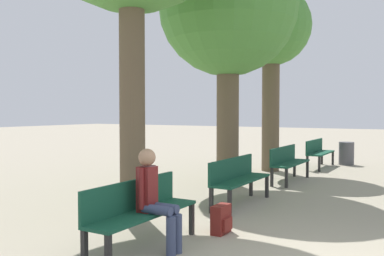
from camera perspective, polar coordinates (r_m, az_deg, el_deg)
The scene contains 9 objects.
bench_row_0 at distance 5.52m, azimuth -7.05°, elevation -10.46°, with size 0.43×1.83×0.86m.
bench_row_1 at distance 8.05m, azimuth 6.07°, elevation -6.41°, with size 0.43×1.83×0.86m.
bench_row_2 at distance 10.81m, azimuth 12.62°, elevation -4.23°, with size 0.43×1.83×0.86m.
bench_row_3 at distance 13.67m, azimuth 16.46°, elevation -2.92°, with size 0.43×1.83×0.86m.
tree_row_1 at distance 10.24m, azimuth 4.83°, elevation 15.51°, with size 3.21×3.21×5.75m.
tree_row_2 at distance 12.82m, azimuth 10.51°, elevation 12.52°, with size 2.29×2.29×5.34m.
person_seated at distance 5.37m, azimuth -4.99°, elevation -9.04°, with size 0.57×0.32×1.27m.
backpack at distance 6.21m, azimuth 3.94°, elevation -12.07°, with size 0.21×0.35×0.41m.
trash_bin at distance 14.72m, azimuth 19.89°, elevation -3.20°, with size 0.47×0.47×0.74m.
Camera 1 is at (1.02, -4.00, 1.74)m, focal length 40.00 mm.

